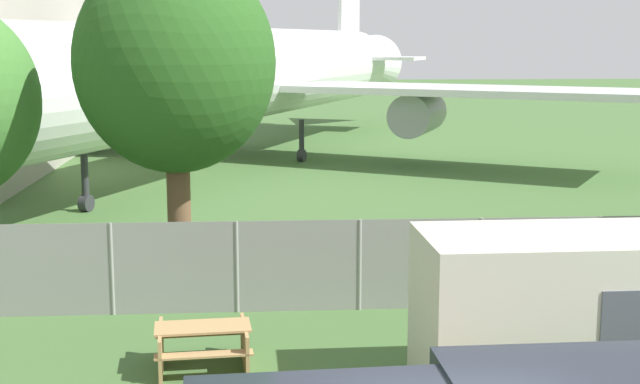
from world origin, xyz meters
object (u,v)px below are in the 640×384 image
Objects in this scene: airplane at (239,75)px; picnic_bench_open_grass at (203,342)px; tree_behind_benches at (175,64)px; portable_cabin at (557,312)px.

picnic_bench_open_grass is at bearing 22.63° from airplane.
airplane is 5.84× the size of tree_behind_benches.
portable_cabin is 0.58× the size of tree_behind_benches.
portable_cabin is at bearing -12.42° from picnic_bench_open_grass.
picnic_bench_open_grass is (-0.12, -26.05, -3.53)m from airplane.
portable_cabin is at bearing 34.50° from airplane.
airplane reaches higher than portable_cabin.
tree_behind_benches is (-0.85, 5.54, 4.58)m from picnic_bench_open_grass.
picnic_bench_open_grass is at bearing -81.25° from tree_behind_benches.
tree_behind_benches reaches higher than portable_cabin.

